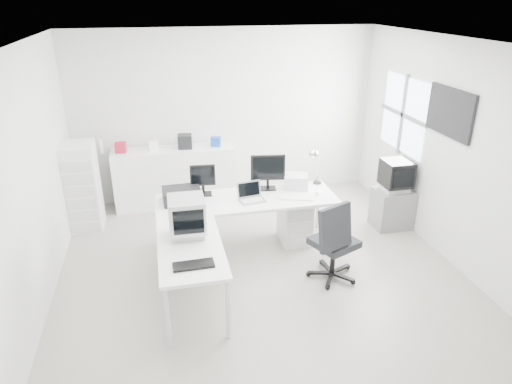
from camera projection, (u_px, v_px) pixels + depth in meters
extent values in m
cube|color=beige|center=(259.00, 269.00, 5.89)|extent=(5.00, 5.00, 0.01)
cube|color=white|center=(260.00, 42.00, 4.77)|extent=(5.00, 5.00, 0.01)
cube|color=silver|center=(226.00, 116.00, 7.56)|extent=(5.00, 0.02, 2.80)
cube|color=silver|center=(30.00, 185.00, 4.83)|extent=(0.02, 5.00, 2.80)
cube|color=silver|center=(450.00, 153.00, 5.82)|extent=(0.02, 5.00, 2.80)
cube|color=white|center=(295.00, 221.00, 6.46)|extent=(0.40, 0.50, 0.60)
cube|color=black|center=(182.00, 195.00, 5.98)|extent=(0.51, 0.40, 0.17)
cube|color=white|center=(297.00, 198.00, 6.09)|extent=(0.46, 0.26, 0.02)
sphere|color=white|center=(317.00, 193.00, 6.18)|extent=(0.06, 0.06, 0.06)
cube|color=silver|center=(296.00, 181.00, 6.40)|extent=(0.39, 0.36, 0.19)
cube|color=black|center=(194.00, 265.00, 4.58)|extent=(0.42, 0.18, 0.03)
cube|color=slate|center=(392.00, 208.00, 6.87)|extent=(0.54, 0.44, 0.59)
cube|color=white|center=(175.00, 177.00, 7.52)|extent=(1.94, 0.49, 0.97)
cube|color=#A8182D|center=(121.00, 147.00, 7.13)|extent=(0.18, 0.16, 0.16)
cube|color=white|center=(153.00, 146.00, 7.23)|extent=(0.16, 0.14, 0.14)
cube|color=black|center=(185.00, 141.00, 7.32)|extent=(0.24, 0.22, 0.22)
cube|color=#1842AA|center=(216.00, 142.00, 7.43)|extent=(0.19, 0.17, 0.15)
cylinder|color=white|center=(101.00, 146.00, 7.09)|extent=(0.07, 0.07, 0.22)
cube|color=white|center=(83.00, 187.00, 6.71)|extent=(0.46, 0.54, 1.31)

